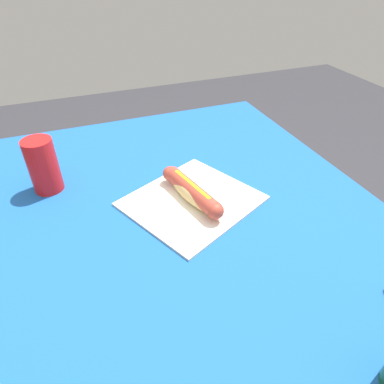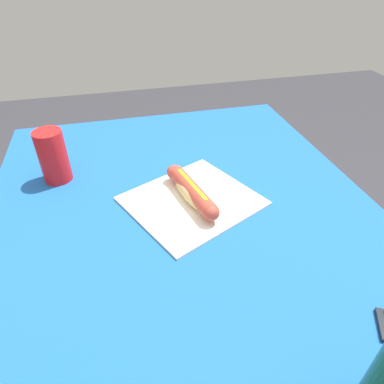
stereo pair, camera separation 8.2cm
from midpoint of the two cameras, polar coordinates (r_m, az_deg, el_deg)
The scene contains 5 objects.
ground_plane at distance 1.39m, azimuth -1.71°, elevation -29.13°, with size 6.00×6.00×0.00m, color #2D2D33.
dining_table at distance 0.86m, azimuth -2.46°, elevation -11.71°, with size 1.22×0.92×0.75m.
paper_wrapper at distance 0.84m, azimuth -2.81°, elevation -1.59°, with size 0.26×0.29×0.01m, color silver.
hot_dog at distance 0.82m, azimuth -2.86°, elevation -0.01°, with size 0.22×0.09×0.05m.
drinking_cup at distance 0.94m, azimuth -25.97°, elevation 3.90°, with size 0.07×0.07×0.14m, color red.
Camera 1 is at (0.54, -0.21, 1.27)m, focal length 31.92 mm.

